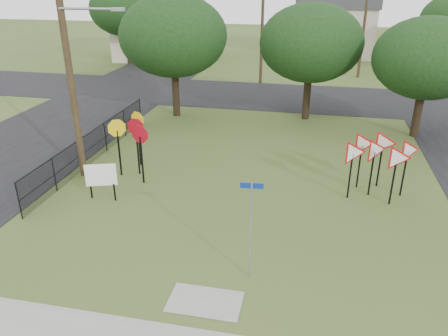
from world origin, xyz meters
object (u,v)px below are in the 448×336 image
at_px(street_name_sign, 251,225).
at_px(stop_sign_cluster, 133,133).
at_px(yield_sign_cluster, 379,152).
at_px(info_board, 101,176).

bearing_deg(street_name_sign, stop_sign_cluster, 134.65).
xyz_separation_m(stop_sign_cluster, yield_sign_cluster, (10.17, 0.14, -0.09)).
bearing_deg(street_name_sign, info_board, 150.68).
distance_m(street_name_sign, yield_sign_cluster, 7.50).
height_order(yield_sign_cluster, info_board, yield_sign_cluster).
height_order(stop_sign_cluster, yield_sign_cluster, stop_sign_cluster).
bearing_deg(info_board, stop_sign_cluster, 82.26).
bearing_deg(yield_sign_cluster, street_name_sign, -123.09).
bearing_deg(yield_sign_cluster, stop_sign_cluster, -179.21).
xyz_separation_m(yield_sign_cluster, info_board, (-10.51, -2.68, -0.82)).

